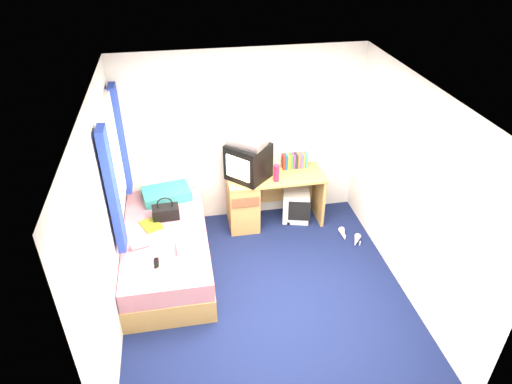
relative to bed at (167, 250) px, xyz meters
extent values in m
plane|color=#0C1438|center=(1.10, -0.70, -0.27)|extent=(3.40, 3.40, 0.00)
plane|color=white|center=(1.10, -0.70, 2.13)|extent=(3.40, 3.40, 0.00)
plane|color=silver|center=(1.10, 1.00, 0.93)|extent=(3.20, 0.00, 3.20)
plane|color=silver|center=(1.10, -2.40, 0.93)|extent=(3.20, 0.00, 3.20)
plane|color=silver|center=(-0.50, -0.70, 0.93)|extent=(0.00, 3.40, 3.40)
plane|color=silver|center=(2.70, -0.70, 0.93)|extent=(0.00, 3.40, 3.40)
cube|color=tan|center=(0.00, 0.00, -0.12)|extent=(1.00, 2.00, 0.30)
cube|color=brown|center=(0.50, -0.40, -0.11)|extent=(0.02, 0.70, 0.18)
cube|color=silver|center=(0.00, 0.00, 0.15)|extent=(0.98, 1.98, 0.24)
cube|color=#1958A2|center=(0.04, 0.74, 0.34)|extent=(0.67, 0.49, 0.13)
cube|color=tan|center=(1.50, 0.72, 0.47)|extent=(1.30, 0.55, 0.03)
cube|color=tan|center=(1.05, 0.72, 0.09)|extent=(0.40, 0.52, 0.72)
cube|color=tan|center=(2.13, 0.72, 0.09)|extent=(0.04, 0.52, 0.72)
cube|color=tan|center=(1.75, 0.97, 0.18)|extent=(0.78, 0.03, 0.55)
cube|color=white|center=(1.81, 0.74, -0.04)|extent=(0.44, 0.44, 0.45)
cube|color=black|center=(1.13, 0.74, 0.72)|extent=(0.66, 0.66, 0.48)
cube|color=#FFD7A1|center=(0.97, 0.58, 0.72)|extent=(0.27, 0.27, 0.30)
cube|color=#AFAEB1|center=(1.13, 0.74, 1.01)|extent=(0.56, 0.55, 0.09)
cube|color=maroon|center=(1.65, 0.90, 0.58)|extent=(0.03, 0.13, 0.20)
cube|color=navy|center=(1.68, 0.90, 0.58)|extent=(0.03, 0.13, 0.20)
cube|color=gold|center=(1.72, 0.90, 0.58)|extent=(0.03, 0.13, 0.20)
cube|color=#337F33|center=(1.75, 0.90, 0.58)|extent=(0.03, 0.13, 0.20)
cube|color=#7F337F|center=(1.79, 0.90, 0.58)|extent=(0.03, 0.13, 0.20)
cube|color=#262626|center=(1.82, 0.90, 0.58)|extent=(0.03, 0.13, 0.20)
cube|color=#B26633|center=(1.86, 0.90, 0.58)|extent=(0.03, 0.13, 0.20)
cube|color=#4C4C99|center=(1.89, 0.90, 0.58)|extent=(0.03, 0.13, 0.20)
cube|color=olive|center=(1.93, 0.90, 0.58)|extent=(0.03, 0.13, 0.20)
cube|color=#337272|center=(1.96, 0.90, 0.58)|extent=(0.03, 0.13, 0.20)
cube|color=black|center=(1.98, 0.93, 0.55)|extent=(0.03, 0.12, 0.14)
cylinder|color=red|center=(1.48, 0.58, 0.60)|extent=(0.09, 0.09, 0.23)
cylinder|color=white|center=(1.40, 0.78, 0.57)|extent=(0.06, 0.06, 0.17)
cube|color=black|center=(0.02, 0.29, 0.35)|extent=(0.33, 0.20, 0.16)
torus|color=black|center=(0.02, 0.29, 0.47)|extent=(0.20, 0.03, 0.20)
cube|color=silver|center=(0.27, -0.37, 0.32)|extent=(0.27, 0.22, 0.09)
cube|color=#D1E119|center=(-0.16, 0.17, 0.28)|extent=(0.31, 0.34, 0.01)
cylinder|color=silver|center=(-0.27, -0.24, 0.31)|extent=(0.21, 0.12, 0.07)
cube|color=yellow|center=(-0.02, -0.62, 0.28)|extent=(0.23, 0.11, 0.01)
cube|color=black|center=(-0.09, -0.55, 0.28)|extent=(0.06, 0.16, 0.02)
cube|color=silver|center=(-0.48, 0.20, 1.18)|extent=(0.02, 0.90, 1.10)
cube|color=white|center=(-0.47, 0.20, 1.77)|extent=(0.06, 1.06, 0.08)
cube|color=white|center=(-0.47, 0.20, 0.59)|extent=(0.06, 1.06, 0.08)
cube|color=navy|center=(-0.43, -0.39, 1.13)|extent=(0.08, 0.24, 1.40)
cube|color=navy|center=(-0.43, 0.79, 1.13)|extent=(0.08, 0.24, 1.40)
cone|color=silver|center=(2.34, 0.19, -0.23)|extent=(0.12, 0.23, 0.09)
cone|color=silver|center=(2.47, 0.03, -0.23)|extent=(0.19, 0.23, 0.09)
camera|label=1|loc=(0.31, -4.43, 3.58)|focal=32.00mm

